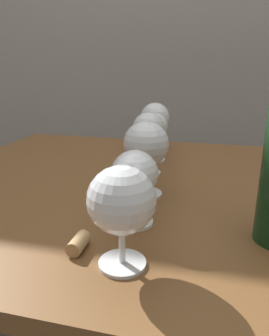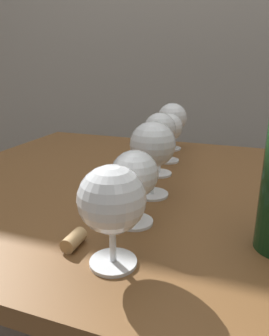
% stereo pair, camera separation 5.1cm
% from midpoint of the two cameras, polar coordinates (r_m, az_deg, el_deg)
% --- Properties ---
extents(dining_table, '(1.25, 0.84, 0.73)m').
position_cam_midpoint_polar(dining_table, '(0.74, 13.52, -10.79)').
color(dining_table, brown).
rests_on(dining_table, ground_plane).
extents(wine_glass_chardonnay, '(0.09, 0.09, 0.14)m').
position_cam_midpoint_polar(wine_glass_chardonnay, '(0.40, -0.44, -6.02)').
color(wine_glass_chardonnay, white).
rests_on(wine_glass_chardonnay, dining_table).
extents(wine_glass_merlot, '(0.08, 0.08, 0.13)m').
position_cam_midpoint_polar(wine_glass_merlot, '(0.51, 2.84, -1.49)').
color(wine_glass_merlot, white).
rests_on(wine_glass_merlot, dining_table).
extents(wine_glass_rose, '(0.09, 0.09, 0.15)m').
position_cam_midpoint_polar(wine_glass_rose, '(0.63, 5.57, 3.98)').
color(wine_glass_rose, white).
rests_on(wine_glass_rose, dining_table).
extents(wine_glass_white, '(0.07, 0.07, 0.15)m').
position_cam_midpoint_polar(wine_glass_white, '(0.75, 6.45, 6.65)').
color(wine_glass_white, white).
rests_on(wine_glass_white, dining_table).
extents(wine_glass_pinot, '(0.07, 0.07, 0.13)m').
position_cam_midpoint_polar(wine_glass_pinot, '(0.86, 7.77, 6.99)').
color(wine_glass_pinot, white).
rests_on(wine_glass_pinot, dining_table).
extents(wine_glass_port, '(0.09, 0.09, 0.14)m').
position_cam_midpoint_polar(wine_glass_port, '(0.99, 8.17, 8.58)').
color(wine_glass_port, white).
rests_on(wine_glass_port, dining_table).
extents(cork, '(0.02, 0.04, 0.02)m').
position_cam_midpoint_polar(cork, '(0.48, -7.70, -12.64)').
color(cork, tan).
rests_on(cork, dining_table).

